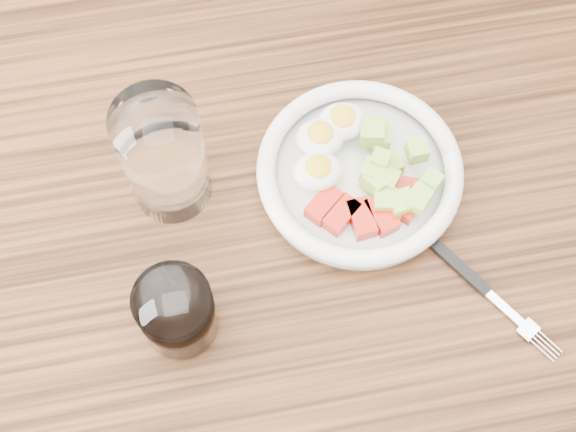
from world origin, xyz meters
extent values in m
plane|color=brown|center=(0.00, 0.00, 0.00)|extent=(4.00, 4.00, 0.00)
cube|color=#583118|center=(0.00, 0.00, 0.75)|extent=(1.50, 0.90, 0.04)
cylinder|color=white|center=(0.08, 0.05, 0.78)|extent=(0.21, 0.21, 0.01)
torus|color=white|center=(0.08, 0.05, 0.79)|extent=(0.22, 0.22, 0.02)
cube|color=#B7190B|center=(0.03, 0.02, 0.79)|extent=(0.05, 0.04, 0.02)
cube|color=#B7190B|center=(0.05, 0.00, 0.79)|extent=(0.05, 0.04, 0.02)
cube|color=#B7190B|center=(0.07, 0.00, 0.79)|extent=(0.03, 0.04, 0.02)
cube|color=#B7190B|center=(0.09, 0.00, 0.79)|extent=(0.03, 0.05, 0.02)
cube|color=#B7190B|center=(0.11, 0.00, 0.79)|extent=(0.05, 0.04, 0.02)
cube|color=#B7190B|center=(0.12, 0.02, 0.79)|extent=(0.05, 0.04, 0.02)
ellipsoid|color=white|center=(0.04, 0.09, 0.80)|extent=(0.05, 0.05, 0.03)
ellipsoid|color=yellow|center=(0.04, 0.09, 0.81)|extent=(0.03, 0.03, 0.01)
ellipsoid|color=white|center=(0.07, 0.11, 0.80)|extent=(0.05, 0.05, 0.03)
ellipsoid|color=yellow|center=(0.07, 0.11, 0.81)|extent=(0.03, 0.03, 0.01)
ellipsoid|color=white|center=(0.03, 0.05, 0.80)|extent=(0.05, 0.05, 0.03)
ellipsoid|color=yellow|center=(0.03, 0.05, 0.81)|extent=(0.03, 0.03, 0.01)
cube|color=#A8D050|center=(0.10, 0.05, 0.81)|extent=(0.03, 0.03, 0.02)
cube|color=#A8D050|center=(0.11, 0.05, 0.79)|extent=(0.03, 0.03, 0.02)
cube|color=#A8D050|center=(0.09, 0.01, 0.80)|extent=(0.03, 0.03, 0.02)
cube|color=#A8D050|center=(0.11, 0.00, 0.80)|extent=(0.03, 0.03, 0.02)
cube|color=#A8D050|center=(0.11, 0.10, 0.79)|extent=(0.03, 0.03, 0.02)
cube|color=#A8D050|center=(0.10, 0.03, 0.80)|extent=(0.03, 0.03, 0.02)
cube|color=#A8D050|center=(0.09, 0.04, 0.80)|extent=(0.03, 0.03, 0.02)
cube|color=#A8D050|center=(0.09, 0.08, 0.81)|extent=(0.03, 0.03, 0.02)
cube|color=#A8D050|center=(0.14, 0.05, 0.81)|extent=(0.02, 0.02, 0.02)
cube|color=#A8D050|center=(0.13, 0.01, 0.80)|extent=(0.03, 0.03, 0.02)
cube|color=#A8D050|center=(0.13, 0.00, 0.80)|extent=(0.03, 0.03, 0.02)
cube|color=#A8D050|center=(0.10, 0.08, 0.80)|extent=(0.02, 0.02, 0.02)
cube|color=#A8D050|center=(0.09, 0.03, 0.80)|extent=(0.03, 0.03, 0.02)
cube|color=#A8D050|center=(0.10, 0.03, 0.80)|extent=(0.03, 0.03, 0.02)
cube|color=#A8D050|center=(0.15, 0.02, 0.80)|extent=(0.03, 0.03, 0.02)
cube|color=#A8D050|center=(0.12, 0.00, 0.80)|extent=(0.03, 0.03, 0.02)
cube|color=black|center=(0.15, -0.07, 0.77)|extent=(0.06, 0.08, 0.01)
cube|color=silver|center=(0.19, -0.12, 0.77)|extent=(0.03, 0.05, 0.00)
cube|color=silver|center=(0.21, -0.15, 0.77)|extent=(0.03, 0.02, 0.00)
cylinder|color=silver|center=(0.21, -0.17, 0.77)|extent=(0.02, 0.03, 0.00)
cylinder|color=silver|center=(0.22, -0.17, 0.77)|extent=(0.02, 0.03, 0.00)
cylinder|color=silver|center=(0.22, -0.16, 0.77)|extent=(0.02, 0.03, 0.00)
cylinder|color=silver|center=(0.23, -0.16, 0.77)|extent=(0.02, 0.03, 0.00)
cylinder|color=white|center=(-0.12, 0.08, 0.85)|extent=(0.08, 0.08, 0.15)
cylinder|color=white|center=(-0.14, -0.07, 0.81)|extent=(0.08, 0.08, 0.09)
cylinder|color=black|center=(-0.14, -0.07, 0.81)|extent=(0.07, 0.07, 0.07)
camera|label=1|loc=(-0.07, -0.31, 1.56)|focal=50.00mm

